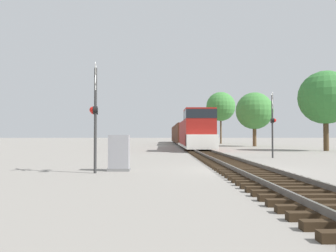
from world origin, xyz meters
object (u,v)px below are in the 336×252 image
(crossing_signal_far, at_px, (273,122))
(tree_deep_background, at_px, (221,107))
(tree_mid_background, at_px, (254,111))
(freight_train, at_px, (184,134))
(crossing_signal_near, at_px, (95,113))
(relay_cabinet, at_px, (119,153))
(tree_far_right, at_px, (326,98))

(crossing_signal_far, relative_size, tree_deep_background, 0.47)
(tree_mid_background, bearing_deg, freight_train, 142.53)
(crossing_signal_near, xyz_separation_m, tree_deep_background, (13.85, 47.97, 4.51))
(crossing_signal_near, bearing_deg, relay_cabinet, 125.55)
(tree_far_right, xyz_separation_m, tree_mid_background, (-3.36, 13.78, -0.33))
(tree_far_right, bearing_deg, crossing_signal_far, -131.23)
(relay_cabinet, distance_m, tree_deep_background, 49.22)
(freight_train, height_order, tree_mid_background, tree_mid_background)
(tree_mid_background, bearing_deg, relay_cabinet, -115.25)
(crossing_signal_far, height_order, tree_far_right, tree_far_right)
(tree_far_right, relative_size, tree_deep_background, 0.83)
(tree_mid_background, bearing_deg, tree_far_right, -76.30)
(tree_mid_background, height_order, tree_deep_background, tree_deep_background)
(freight_train, xyz_separation_m, crossing_signal_far, (4.12, -31.18, 0.71))
(crossing_signal_far, relative_size, tree_mid_background, 0.59)
(freight_train, distance_m, tree_mid_background, 12.50)
(crossing_signal_near, height_order, tree_deep_background, tree_deep_background)
(freight_train, bearing_deg, tree_mid_background, -37.47)
(crossing_signal_near, bearing_deg, tree_deep_background, 154.14)
(crossing_signal_near, height_order, relay_cabinet, crossing_signal_near)
(crossing_signal_far, height_order, relay_cabinet, crossing_signal_far)
(freight_train, xyz_separation_m, crossing_signal_near, (-6.40, -40.25, 0.69))
(crossing_signal_near, height_order, tree_far_right, tree_far_right)
(tree_far_right, bearing_deg, crossing_signal_near, -135.33)
(crossing_signal_near, xyz_separation_m, relay_cabinet, (0.89, 0.90, -1.74))
(crossing_signal_far, distance_m, tree_deep_background, 39.31)
(freight_train, bearing_deg, relay_cabinet, -97.97)
(tree_mid_background, distance_m, tree_deep_background, 15.35)
(freight_train, height_order, crossing_signal_far, crossing_signal_far)
(crossing_signal_near, distance_m, tree_deep_background, 50.13)
(freight_train, relative_size, crossing_signal_near, 11.22)
(crossing_signal_near, bearing_deg, crossing_signal_far, 120.97)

